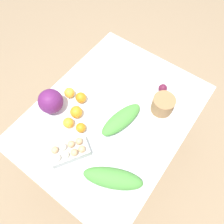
{
  "coord_description": "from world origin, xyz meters",
  "views": [
    {
      "loc": [
        -0.57,
        -0.42,
        2.08
      ],
      "look_at": [
        0.0,
        0.0,
        0.79
      ],
      "focal_mm": 35.0,
      "sensor_mm": 36.0,
      "label": 1
    }
  ],
  "objects_px": {
    "beet_root": "(163,88)",
    "orange_4": "(69,93)",
    "greens_bunch_scallion": "(113,178)",
    "cabbage_purple": "(51,101)",
    "orange_3": "(68,123)",
    "orange_0": "(81,98)",
    "orange_1": "(81,128)",
    "greens_bunch_kale": "(121,119)",
    "egg_carton": "(69,151)",
    "orange_2": "(76,112)",
    "paper_bag": "(163,105)"
  },
  "relations": [
    {
      "from": "orange_2",
      "to": "egg_carton",
      "type": "bearing_deg",
      "value": -148.03
    },
    {
      "from": "beet_root",
      "to": "orange_1",
      "type": "xyz_separation_m",
      "value": [
        -0.58,
        0.27,
        0.0
      ]
    },
    {
      "from": "cabbage_purple",
      "to": "orange_1",
      "type": "height_order",
      "value": "cabbage_purple"
    },
    {
      "from": "orange_2",
      "to": "orange_3",
      "type": "xyz_separation_m",
      "value": [
        -0.09,
        -0.01,
        -0.01
      ]
    },
    {
      "from": "egg_carton",
      "to": "beet_root",
      "type": "distance_m",
      "value": 0.77
    },
    {
      "from": "greens_bunch_scallion",
      "to": "greens_bunch_kale",
      "type": "bearing_deg",
      "value": 27.9
    },
    {
      "from": "egg_carton",
      "to": "greens_bunch_scallion",
      "type": "xyz_separation_m",
      "value": [
        0.03,
        -0.31,
        0.01
      ]
    },
    {
      "from": "egg_carton",
      "to": "orange_0",
      "type": "xyz_separation_m",
      "value": [
        0.34,
        0.19,
        -0.0
      ]
    },
    {
      "from": "orange_0",
      "to": "orange_2",
      "type": "xyz_separation_m",
      "value": [
        -0.11,
        -0.05,
        0.0
      ]
    },
    {
      "from": "orange_1",
      "to": "orange_0",
      "type": "bearing_deg",
      "value": 39.95
    },
    {
      "from": "orange_0",
      "to": "orange_4",
      "type": "height_order",
      "value": "orange_0"
    },
    {
      "from": "greens_bunch_kale",
      "to": "orange_2",
      "type": "bearing_deg",
      "value": 116.22
    },
    {
      "from": "greens_bunch_scallion",
      "to": "beet_root",
      "type": "height_order",
      "value": "greens_bunch_scallion"
    },
    {
      "from": "orange_0",
      "to": "orange_4",
      "type": "distance_m",
      "value": 0.09
    },
    {
      "from": "greens_bunch_scallion",
      "to": "orange_4",
      "type": "xyz_separation_m",
      "value": [
        0.29,
        0.59,
        -0.01
      ]
    },
    {
      "from": "orange_0",
      "to": "orange_4",
      "type": "bearing_deg",
      "value": 100.0
    },
    {
      "from": "orange_3",
      "to": "paper_bag",
      "type": "bearing_deg",
      "value": -42.5
    },
    {
      "from": "greens_bunch_scallion",
      "to": "cabbage_purple",
      "type": "bearing_deg",
      "value": 76.31
    },
    {
      "from": "beet_root",
      "to": "orange_1",
      "type": "distance_m",
      "value": 0.64
    },
    {
      "from": "egg_carton",
      "to": "greens_bunch_kale",
      "type": "distance_m",
      "value": 0.38
    },
    {
      "from": "orange_0",
      "to": "orange_2",
      "type": "relative_size",
      "value": 0.92
    },
    {
      "from": "beet_root",
      "to": "orange_4",
      "type": "bearing_deg",
      "value": 129.98
    },
    {
      "from": "greens_bunch_scallion",
      "to": "orange_4",
      "type": "height_order",
      "value": "greens_bunch_scallion"
    },
    {
      "from": "orange_2",
      "to": "orange_4",
      "type": "height_order",
      "value": "orange_2"
    },
    {
      "from": "orange_4",
      "to": "cabbage_purple",
      "type": "bearing_deg",
      "value": 169.46
    },
    {
      "from": "beet_root",
      "to": "orange_1",
      "type": "height_order",
      "value": "orange_1"
    },
    {
      "from": "orange_3",
      "to": "orange_4",
      "type": "bearing_deg",
      "value": 40.01
    },
    {
      "from": "orange_3",
      "to": "orange_4",
      "type": "xyz_separation_m",
      "value": [
        0.18,
        0.15,
        0.0
      ]
    },
    {
      "from": "beet_root",
      "to": "egg_carton",
      "type": "bearing_deg",
      "value": 163.52
    },
    {
      "from": "egg_carton",
      "to": "orange_3",
      "type": "bearing_deg",
      "value": -103.93
    },
    {
      "from": "cabbage_purple",
      "to": "greens_bunch_kale",
      "type": "distance_m",
      "value": 0.48
    },
    {
      "from": "orange_4",
      "to": "greens_bunch_scallion",
      "type": "bearing_deg",
      "value": -116.33
    },
    {
      "from": "cabbage_purple",
      "to": "orange_4",
      "type": "height_order",
      "value": "cabbage_purple"
    },
    {
      "from": "paper_bag",
      "to": "orange_4",
      "type": "height_order",
      "value": "paper_bag"
    },
    {
      "from": "greens_bunch_scallion",
      "to": "orange_4",
      "type": "distance_m",
      "value": 0.66
    },
    {
      "from": "orange_2",
      "to": "orange_3",
      "type": "height_order",
      "value": "orange_2"
    },
    {
      "from": "greens_bunch_kale",
      "to": "orange_0",
      "type": "height_order",
      "value": "same"
    },
    {
      "from": "greens_bunch_scallion",
      "to": "beet_root",
      "type": "xyz_separation_m",
      "value": [
        0.72,
        0.09,
        -0.02
      ]
    },
    {
      "from": "orange_3",
      "to": "cabbage_purple",
      "type": "bearing_deg",
      "value": 78.29
    },
    {
      "from": "egg_carton",
      "to": "orange_4",
      "type": "relative_size",
      "value": 3.57
    },
    {
      "from": "cabbage_purple",
      "to": "orange_3",
      "type": "relative_size",
      "value": 2.36
    },
    {
      "from": "orange_3",
      "to": "greens_bunch_kale",
      "type": "bearing_deg",
      "value": -49.73
    },
    {
      "from": "greens_bunch_kale",
      "to": "orange_2",
      "type": "relative_size",
      "value": 3.96
    },
    {
      "from": "greens_bunch_scallion",
      "to": "orange_1",
      "type": "height_order",
      "value": "greens_bunch_scallion"
    },
    {
      "from": "cabbage_purple",
      "to": "orange_4",
      "type": "distance_m",
      "value": 0.15
    },
    {
      "from": "cabbage_purple",
      "to": "greens_bunch_scallion",
      "type": "height_order",
      "value": "cabbage_purple"
    },
    {
      "from": "paper_bag",
      "to": "cabbage_purple",
      "type": "bearing_deg",
      "value": 125.44
    },
    {
      "from": "orange_1",
      "to": "orange_2",
      "type": "distance_m",
      "value": 0.12
    },
    {
      "from": "paper_bag",
      "to": "orange_1",
      "type": "relative_size",
      "value": 2.26
    },
    {
      "from": "orange_4",
      "to": "beet_root",
      "type": "bearing_deg",
      "value": -50.02
    }
  ]
}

